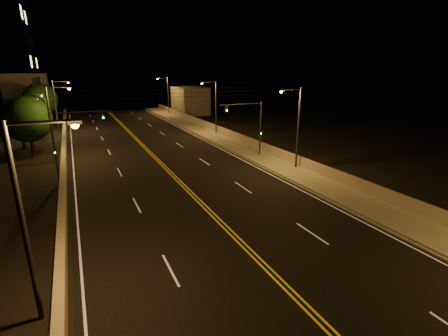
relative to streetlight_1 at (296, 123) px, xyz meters
name	(u,v)px	position (x,y,z in m)	size (l,w,h in m)	color
road	(191,194)	(-11.49, -1.86, -4.73)	(18.00, 120.00, 0.02)	black
sidewalk	(299,175)	(-0.69, -1.86, -4.59)	(3.60, 120.00, 0.30)	gray
curb	(282,178)	(-2.56, -1.86, -4.66)	(0.14, 120.00, 0.15)	gray
parapet_wall	(313,166)	(0.96, -1.86, -3.94)	(0.30, 120.00, 1.00)	#9E9284
jersey_barrier	(63,208)	(-20.95, -1.86, -4.25)	(0.45, 120.00, 0.98)	#9E9284
distant_building_right	(190,100)	(5.01, 45.45, -1.76)	(6.00, 10.00, 5.97)	gray
distant_building_left	(28,95)	(-27.49, 55.28, -0.26)	(8.00, 8.00, 8.95)	gray
parapet_rail	(314,161)	(0.96, -1.86, -3.41)	(0.06, 0.06, 120.00)	black
lane_markings	(192,194)	(-11.49, -1.93, -4.72)	(17.32, 116.00, 0.00)	silver
streetlight_1	(296,123)	(0.00, 0.00, 0.00)	(2.55, 0.28, 8.10)	#2D2D33
streetlight_2	(214,104)	(0.00, 20.01, 0.00)	(2.55, 0.28, 8.10)	#2D2D33
streetlight_3	(167,93)	(0.00, 46.40, 0.00)	(2.55, 0.28, 8.10)	#2D2D33
streetlight_4	(30,210)	(-21.38, -12.32, 0.00)	(2.55, 0.28, 8.10)	#2D2D33
streetlight_5	(53,119)	(-21.38, 13.40, 0.00)	(2.55, 0.28, 8.10)	#2D2D33
streetlight_6	(57,103)	(-21.38, 31.70, 0.00)	(2.55, 0.28, 8.10)	#2D2D33
traffic_signal_right	(253,123)	(-1.46, 5.71, -0.73)	(5.11, 0.31, 6.38)	#2D2D33
traffic_signal_left	(65,138)	(-20.32, 5.71, -0.73)	(5.11, 0.31, 6.38)	#2D2D33
overhead_wires	(158,94)	(-11.49, 7.64, 2.66)	(22.00, 0.03, 0.83)	black
tree_0	(27,120)	(-24.16, 16.71, -0.38)	(5.10, 5.10, 6.91)	black
tree_1	(19,116)	(-25.66, 22.74, -0.69)	(4.74, 4.74, 6.42)	black
tree_2	(32,109)	(-24.99, 32.67, -0.77)	(4.65, 4.65, 6.30)	black
tree_3	(40,99)	(-24.24, 40.06, 0.00)	(5.55, 5.55, 7.52)	black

